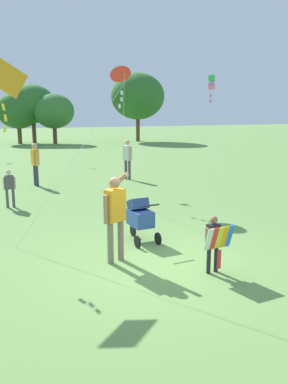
{
  "coord_description": "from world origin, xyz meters",
  "views": [
    {
      "loc": [
        -2.86,
        -6.85,
        3.02
      ],
      "look_at": [
        0.07,
        0.79,
        1.3
      ],
      "focal_mm": 36.87,
      "sensor_mm": 36.0,
      "label": 1
    }
  ],
  "objects_px": {
    "kite_adult_black": "(6,81)",
    "kite_green_novelty": "(120,75)",
    "person_adult_flyer": "(115,211)",
    "stroller": "(140,216)",
    "child_with_butterfly_kite": "(214,240)",
    "person_kid_running": "(9,185)",
    "person_couple_left": "(35,161)",
    "kite_orange_delta": "(212,83)",
    "person_sitting_far": "(128,156)"
  },
  "relations": [
    {
      "from": "kite_orange_delta",
      "to": "kite_green_novelty",
      "type": "bearing_deg",
      "value": -155.95
    },
    {
      "from": "person_adult_flyer",
      "to": "stroller",
      "type": "distance_m",
      "value": 1.42
    },
    {
      "from": "kite_adult_black",
      "to": "person_kid_running",
      "type": "height_order",
      "value": "kite_adult_black"
    },
    {
      "from": "person_couple_left",
      "to": "kite_adult_black",
      "type": "bearing_deg",
      "value": -99.17
    },
    {
      "from": "person_sitting_far",
      "to": "kite_orange_delta",
      "type": "bearing_deg",
      "value": -18.18
    },
    {
      "from": "stroller",
      "to": "person_couple_left",
      "type": "height_order",
      "value": "person_couple_left"
    },
    {
      "from": "kite_adult_black",
      "to": "kite_orange_delta",
      "type": "distance_m",
      "value": 10.63
    },
    {
      "from": "kite_adult_black",
      "to": "person_sitting_far",
      "type": "relative_size",
      "value": 2.42
    },
    {
      "from": "stroller",
      "to": "child_with_butterfly_kite",
      "type": "bearing_deg",
      "value": -73.84
    },
    {
      "from": "stroller",
      "to": "person_couple_left",
      "type": "distance_m",
      "value": 8.01
    },
    {
      "from": "kite_adult_black",
      "to": "person_kid_running",
      "type": "relative_size",
      "value": 3.47
    },
    {
      "from": "person_sitting_far",
      "to": "person_couple_left",
      "type": "relative_size",
      "value": 1.01
    },
    {
      "from": "person_adult_flyer",
      "to": "kite_green_novelty",
      "type": "bearing_deg",
      "value": 71.01
    },
    {
      "from": "person_adult_flyer",
      "to": "person_couple_left",
      "type": "xyz_separation_m",
      "value": [
        -0.62,
        8.86,
        -0.04
      ]
    },
    {
      "from": "child_with_butterfly_kite",
      "to": "person_kid_running",
      "type": "xyz_separation_m",
      "value": [
        -3.31,
        6.68,
        0.05
      ]
    },
    {
      "from": "kite_orange_delta",
      "to": "kite_green_novelty",
      "type": "height_order",
      "value": "kite_orange_delta"
    },
    {
      "from": "kite_orange_delta",
      "to": "person_sitting_far",
      "type": "distance_m",
      "value": 4.73
    },
    {
      "from": "person_adult_flyer",
      "to": "person_couple_left",
      "type": "distance_m",
      "value": 8.88
    },
    {
      "from": "kite_adult_black",
      "to": "kite_orange_delta",
      "type": "bearing_deg",
      "value": 36.8
    },
    {
      "from": "person_sitting_far",
      "to": "person_couple_left",
      "type": "height_order",
      "value": "person_sitting_far"
    },
    {
      "from": "stroller",
      "to": "kite_orange_delta",
      "type": "height_order",
      "value": "kite_orange_delta"
    },
    {
      "from": "child_with_butterfly_kite",
      "to": "kite_green_novelty",
      "type": "bearing_deg",
      "value": 86.43
    },
    {
      "from": "person_sitting_far",
      "to": "person_adult_flyer",
      "type": "bearing_deg",
      "value": -110.12
    },
    {
      "from": "person_couple_left",
      "to": "person_kid_running",
      "type": "relative_size",
      "value": 1.42
    },
    {
      "from": "child_with_butterfly_kite",
      "to": "kite_adult_black",
      "type": "distance_m",
      "value": 5.2
    },
    {
      "from": "person_sitting_far",
      "to": "person_kid_running",
      "type": "distance_m",
      "value": 6.14
    },
    {
      "from": "person_sitting_far",
      "to": "person_kid_running",
      "type": "relative_size",
      "value": 1.43
    },
    {
      "from": "person_sitting_far",
      "to": "person_kid_running",
      "type": "height_order",
      "value": "person_sitting_far"
    },
    {
      "from": "kite_green_novelty",
      "to": "person_kid_running",
      "type": "bearing_deg",
      "value": -175.98
    },
    {
      "from": "person_adult_flyer",
      "to": "kite_green_novelty",
      "type": "relative_size",
      "value": 0.41
    },
    {
      "from": "stroller",
      "to": "person_sitting_far",
      "type": "distance_m",
      "value": 8.31
    },
    {
      "from": "stroller",
      "to": "kite_orange_delta",
      "type": "bearing_deg",
      "value": 49.77
    },
    {
      "from": "person_kid_running",
      "to": "stroller",
      "type": "bearing_deg",
      "value": -59.18
    },
    {
      "from": "child_with_butterfly_kite",
      "to": "kite_orange_delta",
      "type": "bearing_deg",
      "value": 60.39
    },
    {
      "from": "person_couple_left",
      "to": "kite_orange_delta",
      "type": "bearing_deg",
      "value": -7.94
    },
    {
      "from": "stroller",
      "to": "person_kid_running",
      "type": "relative_size",
      "value": 0.92
    },
    {
      "from": "stroller",
      "to": "person_couple_left",
      "type": "bearing_deg",
      "value": 101.0
    },
    {
      "from": "person_adult_flyer",
      "to": "person_sitting_far",
      "type": "height_order",
      "value": "person_adult_flyer"
    },
    {
      "from": "person_couple_left",
      "to": "person_kid_running",
      "type": "xyz_separation_m",
      "value": [
        -1.14,
        -3.38,
        -0.3
      ]
    },
    {
      "from": "kite_orange_delta",
      "to": "person_sitting_far",
      "type": "height_order",
      "value": "kite_orange_delta"
    },
    {
      "from": "kite_green_novelty",
      "to": "person_couple_left",
      "type": "distance_m",
      "value": 5.12
    },
    {
      "from": "person_couple_left",
      "to": "person_sitting_far",
      "type": "bearing_deg",
      "value": 1.42
    },
    {
      "from": "stroller",
      "to": "kite_green_novelty",
      "type": "distance_m",
      "value": 6.0
    },
    {
      "from": "person_adult_flyer",
      "to": "kite_adult_black",
      "type": "bearing_deg",
      "value": 140.77
    },
    {
      "from": "stroller",
      "to": "person_sitting_far",
      "type": "height_order",
      "value": "person_sitting_far"
    },
    {
      "from": "kite_adult_black",
      "to": "kite_green_novelty",
      "type": "bearing_deg",
      "value": 48.31
    },
    {
      "from": "person_adult_flyer",
      "to": "child_with_butterfly_kite",
      "type": "bearing_deg",
      "value": -37.96
    },
    {
      "from": "child_with_butterfly_kite",
      "to": "kite_green_novelty",
      "type": "xyz_separation_m",
      "value": [
        0.43,
        6.94,
        3.47
      ]
    },
    {
      "from": "child_with_butterfly_kite",
      "to": "kite_orange_delta",
      "type": "relative_size",
      "value": 0.25
    },
    {
      "from": "person_adult_flyer",
      "to": "kite_adult_black",
      "type": "relative_size",
      "value": 0.44
    }
  ]
}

